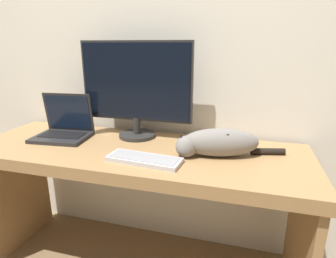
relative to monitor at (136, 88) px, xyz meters
name	(u,v)px	position (x,y,z in m)	size (l,w,h in m)	color
wall_back	(156,38)	(0.06, 0.18, 0.26)	(6.40, 0.06, 2.60)	silver
desk	(136,173)	(0.06, -0.18, -0.43)	(1.75, 0.61, 0.75)	#A37A4C
monitor	(136,88)	(0.00, 0.00, 0.00)	(0.64, 0.21, 0.54)	#282828
laptop	(64,129)	(-0.40, -0.12, -0.24)	(0.32, 0.26, 0.25)	#232326
external_keyboard	(144,159)	(0.16, -0.33, -0.27)	(0.36, 0.16, 0.02)	#BCBCC1
cat	(217,142)	(0.48, -0.17, -0.22)	(0.51, 0.22, 0.14)	gray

